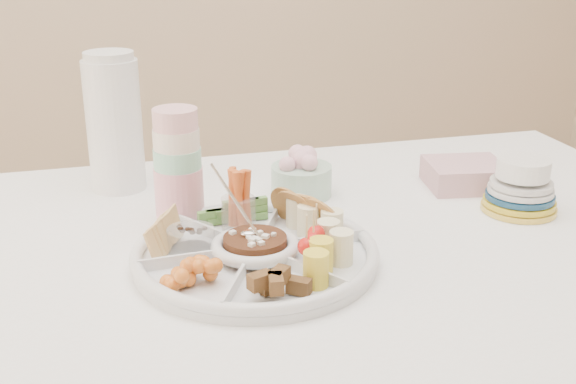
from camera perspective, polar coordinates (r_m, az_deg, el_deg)
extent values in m
cylinder|color=silver|center=(1.13, -2.61, -4.64)|extent=(0.40, 0.40, 0.04)
cylinder|color=black|center=(1.13, -2.61, -4.29)|extent=(0.11, 0.11, 0.04)
cylinder|color=beige|center=(1.26, -8.73, 2.54)|extent=(0.11, 0.11, 0.24)
cylinder|color=white|center=(1.46, -13.59, 5.50)|extent=(0.14, 0.14, 0.28)
cylinder|color=silver|center=(1.40, 1.07, 1.49)|extent=(0.14, 0.14, 0.09)
cube|color=#CA97A1|center=(1.50, 13.80, 1.35)|extent=(0.17, 0.15, 0.05)
cylinder|color=#DDC359|center=(1.39, 17.91, 0.26)|extent=(0.14, 0.14, 0.09)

